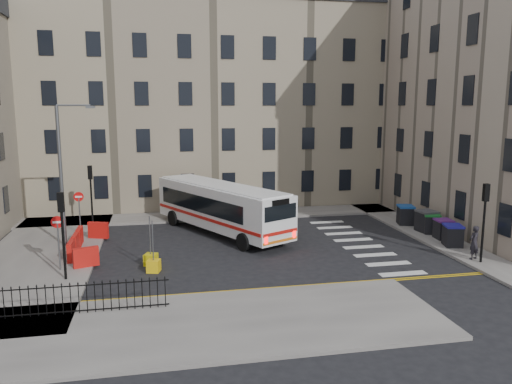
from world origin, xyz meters
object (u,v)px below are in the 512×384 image
object	(u,v)px
wheelie_bin_e	(405,215)
bollard_yellow	(151,260)
wheelie_bin_d	(427,221)
pedestrian	(474,243)
wheelie_bin_c	(431,223)
wheelie_bin_b	(443,229)
bollard_chevron	(154,266)
bus	(221,206)
wheelie_bin_a	(453,235)
streetlamp	(61,174)

from	to	relation	value
wheelie_bin_e	bollard_yellow	size ratio (longest dim) A/B	2.31
wheelie_bin_d	wheelie_bin_e	xyz separation A→B (m)	(-0.35, 2.12, -0.04)
pedestrian	wheelie_bin_c	bearing A→B (deg)	-118.70
bollard_yellow	wheelie_bin_d	bearing A→B (deg)	10.15
wheelie_bin_b	bollard_chevron	world-z (taller)	wheelie_bin_b
bus	wheelie_bin_a	bearing A→B (deg)	-53.18
wheelie_bin_a	wheelie_bin_d	xyz separation A→B (m)	(0.28, 3.35, 0.06)
wheelie_bin_c	wheelie_bin_d	bearing A→B (deg)	122.17
wheelie_bin_e	bollard_yellow	bearing A→B (deg)	-149.16
wheelie_bin_a	pedestrian	distance (m)	2.54
wheelie_bin_d	wheelie_bin_a	bearing A→B (deg)	-100.09
bollard_yellow	bollard_chevron	distance (m)	1.10
wheelie_bin_e	pedestrian	xyz separation A→B (m)	(-0.30, -7.96, 0.24)
wheelie_bin_d	bollard_yellow	distance (m)	17.59
bollard_yellow	bollard_chevron	bearing A→B (deg)	-82.42
bus	wheelie_bin_d	size ratio (longest dim) A/B	8.27
wheelie_bin_d	bollard_yellow	bearing A→B (deg)	-175.16
bollard_yellow	bollard_chevron	world-z (taller)	same
bollard_yellow	wheelie_bin_a	bearing A→B (deg)	-0.85
wheelie_bin_a	bollard_chevron	xyz separation A→B (m)	(-16.88, -0.84, -0.48)
wheelie_bin_d	pedestrian	xyz separation A→B (m)	(-0.65, -5.85, 0.21)
wheelie_bin_a	streetlamp	bearing A→B (deg)	-176.64
wheelie_bin_a	wheelie_bin_e	size ratio (longest dim) A/B	0.97
pedestrian	bollard_yellow	world-z (taller)	pedestrian
streetlamp	bus	world-z (taller)	streetlamp
wheelie_bin_c	pedestrian	xyz separation A→B (m)	(-0.75, -5.44, 0.27)
wheelie_bin_b	wheelie_bin_c	bearing A→B (deg)	95.13
bus	wheelie_bin_c	size ratio (longest dim) A/B	8.13
streetlamp	bollard_chevron	distance (m)	8.34
bollard_chevron	streetlamp	bearing A→B (deg)	133.42
wheelie_bin_c	bollard_chevron	size ratio (longest dim) A/B	2.33
wheelie_bin_c	wheelie_bin_d	size ratio (longest dim) A/B	1.02
wheelie_bin_b	wheelie_bin_e	bearing A→B (deg)	101.94
wheelie_bin_a	wheelie_bin_b	bearing A→B (deg)	91.86
bus	pedestrian	distance (m)	14.96
wheelie_bin_e	wheelie_bin_d	bearing A→B (deg)	-66.88
pedestrian	wheelie_bin_a	bearing A→B (deg)	-119.41
bus	wheelie_bin_a	distance (m)	14.05
wheelie_bin_b	wheelie_bin_d	size ratio (longest dim) A/B	0.87
wheelie_bin_b	bollard_chevron	size ratio (longest dim) A/B	1.99
streetlamp	wheelie_bin_a	world-z (taller)	streetlamp
streetlamp	wheelie_bin_c	xyz separation A→B (m)	(22.27, -1.52, -3.56)
wheelie_bin_e	bollard_yellow	xyz separation A→B (m)	(-16.96, -5.22, -0.50)
streetlamp	wheelie_bin_e	distance (m)	22.14
streetlamp	wheelie_bin_d	world-z (taller)	streetlamp
wheelie_bin_d	wheelie_bin_e	size ratio (longest dim) A/B	0.99
wheelie_bin_d	bollard_yellow	size ratio (longest dim) A/B	2.29
wheelie_bin_c	bollard_chevron	xyz separation A→B (m)	(-17.26, -3.78, -0.48)
pedestrian	bollard_chevron	bearing A→B (deg)	-26.63
wheelie_bin_a	wheelie_bin_d	bearing A→B (deg)	100.10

